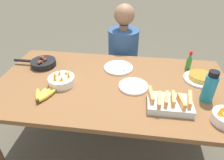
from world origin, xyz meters
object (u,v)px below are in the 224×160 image
banana_bunch (43,95)px  skillet (43,63)px  hot_sauce_bottle (189,62)px  person_figure (123,67)px  fruit_bowl_citrus (62,80)px  empty_plate_near_front (133,86)px  empty_plate_far_left (118,68)px  frittata_plate_center (200,78)px  water_bottle (210,87)px  melon_tray (170,103)px

banana_bunch → skillet: size_ratio=0.45×
hot_sauce_bottle → person_figure: person_figure is taller
fruit_bowl_citrus → person_figure: person_figure is taller
empty_plate_near_front → empty_plate_far_left: size_ratio=0.89×
fruit_bowl_citrus → person_figure: 0.89m
fruit_bowl_citrus → hot_sauce_bottle: bearing=20.0°
frittata_plate_center → water_bottle: (-0.02, -0.25, 0.09)m
frittata_plate_center → empty_plate_far_left: 0.66m
banana_bunch → fruit_bowl_citrus: bearing=66.9°
frittata_plate_center → empty_plate_far_left: (-0.66, 0.09, -0.01)m
water_bottle → person_figure: person_figure is taller
empty_plate_far_left → banana_bunch: bearing=-135.5°
empty_plate_far_left → fruit_bowl_citrus: (-0.40, -0.29, 0.03)m
water_bottle → fruit_bowl_citrus: bearing=177.4°
empty_plate_near_front → fruit_bowl_citrus: fruit_bowl_citrus is taller
fruit_bowl_citrus → hot_sauce_bottle: hot_sauce_bottle is taller
skillet → hot_sauce_bottle: 1.26m
water_bottle → hot_sauce_bottle: size_ratio=1.35×
skillet → hot_sauce_bottle: hot_sauce_bottle is taller
melon_tray → empty_plate_far_left: (-0.38, 0.45, -0.03)m
melon_tray → empty_plate_far_left: size_ratio=1.16×
melon_tray → hot_sauce_bottle: size_ratio=1.71×
fruit_bowl_citrus → hot_sauce_bottle: size_ratio=1.18×
empty_plate_far_left → water_bottle: water_bottle is taller
frittata_plate_center → empty_plate_far_left: size_ratio=1.03×
skillet → person_figure: size_ratio=0.32×
banana_bunch → hot_sauce_bottle: (1.06, 0.53, 0.05)m
frittata_plate_center → person_figure: size_ratio=0.22×
skillet → fruit_bowl_citrus: (0.26, -0.25, 0.01)m
banana_bunch → fruit_bowl_citrus: (0.07, 0.18, 0.02)m
empty_plate_near_front → water_bottle: water_bottle is taller
melon_tray → water_bottle: size_ratio=1.27×
frittata_plate_center → water_bottle: 0.26m
banana_bunch → skillet: (-0.19, 0.43, 0.01)m
empty_plate_near_front → person_figure: size_ratio=0.19×
skillet → empty_plate_far_left: size_ratio=1.52×
frittata_plate_center → water_bottle: water_bottle is taller
melon_tray → hot_sauce_bottle: hot_sauce_bottle is taller
person_figure → frittata_plate_center: bearing=-39.8°
frittata_plate_center → hot_sauce_bottle: 0.18m
frittata_plate_center → fruit_bowl_citrus: bearing=-169.2°
banana_bunch → water_bottle: bearing=6.5°
melon_tray → empty_plate_near_front: 0.31m
empty_plate_far_left → water_bottle: bearing=-27.9°
empty_plate_far_left → water_bottle: 0.73m
banana_bunch → person_figure: person_figure is taller
skillet → empty_plate_far_left: 0.66m
skillet → frittata_plate_center: 1.32m
hot_sauce_bottle → melon_tray: bearing=-111.7°
banana_bunch → empty_plate_near_front: bearing=18.8°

